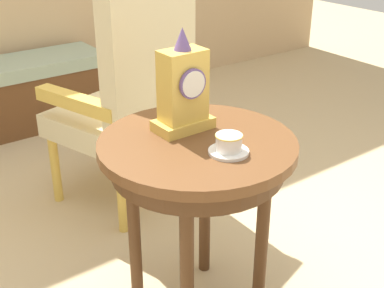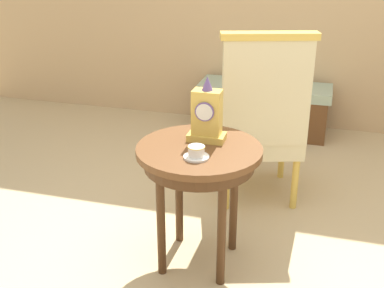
{
  "view_description": "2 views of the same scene",
  "coord_description": "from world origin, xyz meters",
  "px_view_note": "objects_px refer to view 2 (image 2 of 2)",
  "views": [
    {
      "loc": [
        -1.0,
        -1.23,
        1.38
      ],
      "look_at": [
        -0.03,
        0.07,
        0.6
      ],
      "focal_mm": 49.26,
      "sensor_mm": 36.0,
      "label": 1
    },
    {
      "loc": [
        0.47,
        -2.21,
        1.65
      ],
      "look_at": [
        -0.12,
        -0.09,
        0.71
      ],
      "focal_mm": 45.99,
      "sensor_mm": 36.0,
      "label": 2
    }
  ],
  "objects_px": {
    "mantel_clock": "(207,115)",
    "window_bench": "(264,108)",
    "teacup_left": "(196,152)",
    "side_table": "(199,163)",
    "armchair": "(261,116)"
  },
  "relations": [
    {
      "from": "mantel_clock",
      "to": "window_bench",
      "type": "relative_size",
      "value": 0.29
    },
    {
      "from": "teacup_left",
      "to": "mantel_clock",
      "type": "xyz_separation_m",
      "value": [
        -0.01,
        0.22,
        0.11
      ]
    },
    {
      "from": "side_table",
      "to": "teacup_left",
      "type": "bearing_deg",
      "value": -81.32
    },
    {
      "from": "side_table",
      "to": "armchair",
      "type": "relative_size",
      "value": 0.59
    },
    {
      "from": "mantel_clock",
      "to": "teacup_left",
      "type": "bearing_deg",
      "value": -88.53
    },
    {
      "from": "side_table",
      "to": "teacup_left",
      "type": "distance_m",
      "value": 0.17
    },
    {
      "from": "teacup_left",
      "to": "mantel_clock",
      "type": "relative_size",
      "value": 0.36
    },
    {
      "from": "side_table",
      "to": "mantel_clock",
      "type": "height_order",
      "value": "mantel_clock"
    },
    {
      "from": "side_table",
      "to": "mantel_clock",
      "type": "distance_m",
      "value": 0.24
    },
    {
      "from": "mantel_clock",
      "to": "armchair",
      "type": "bearing_deg",
      "value": 73.91
    },
    {
      "from": "side_table",
      "to": "mantel_clock",
      "type": "relative_size",
      "value": 2.01
    },
    {
      "from": "teacup_left",
      "to": "mantel_clock",
      "type": "height_order",
      "value": "mantel_clock"
    },
    {
      "from": "armchair",
      "to": "teacup_left",
      "type": "bearing_deg",
      "value": -101.83
    },
    {
      "from": "side_table",
      "to": "teacup_left",
      "type": "xyz_separation_m",
      "value": [
        0.02,
        -0.13,
        0.11
      ]
    },
    {
      "from": "teacup_left",
      "to": "armchair",
      "type": "xyz_separation_m",
      "value": [
        0.19,
        0.89,
        -0.11
      ]
    }
  ]
}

